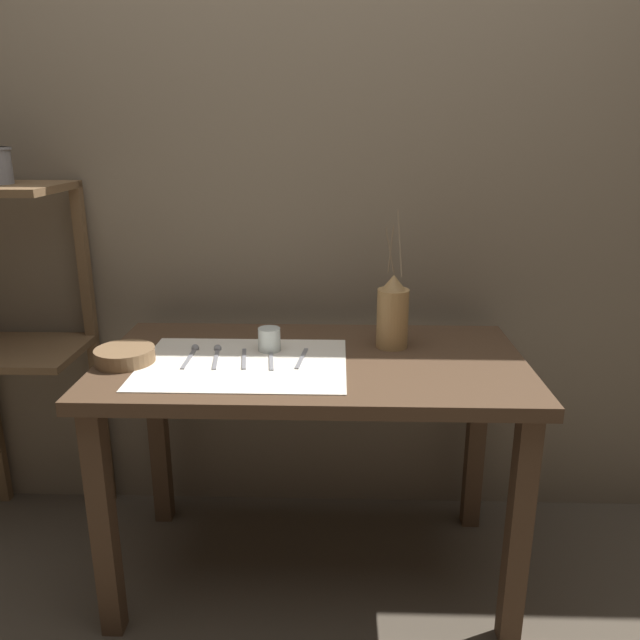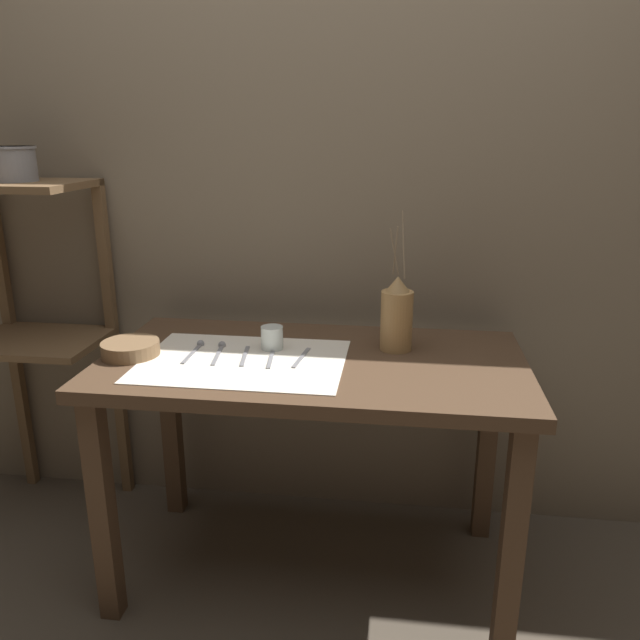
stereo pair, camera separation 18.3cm
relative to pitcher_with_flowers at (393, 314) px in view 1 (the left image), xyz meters
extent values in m
plane|color=brown|center=(-0.25, -0.11, -0.87)|extent=(12.00, 12.00, 0.00)
cube|color=#7A6B56|center=(-0.25, 0.34, 0.33)|extent=(7.00, 0.06, 2.40)
cube|color=#4C3523|center=(-0.25, -0.11, -0.13)|extent=(1.27, 0.68, 0.04)
cube|color=#4C3523|center=(-0.82, -0.39, -0.51)|extent=(0.06, 0.06, 0.72)
cube|color=#4C3523|center=(0.33, -0.39, -0.51)|extent=(0.06, 0.06, 0.72)
cube|color=#4C3523|center=(-0.82, 0.17, -0.51)|extent=(0.06, 0.06, 0.72)
cube|color=#4C3523|center=(0.33, 0.17, -0.51)|extent=(0.06, 0.06, 0.72)
cube|color=brown|center=(-1.28, 0.11, -0.18)|extent=(0.45, 0.36, 0.02)
cube|color=brown|center=(-1.07, 0.27, -0.24)|extent=(0.04, 0.04, 1.25)
cube|color=silver|center=(-0.45, -0.17, -0.11)|extent=(0.60, 0.44, 0.00)
cylinder|color=#A87F4C|center=(0.00, 0.00, -0.02)|extent=(0.10, 0.10, 0.19)
cone|color=#A87F4C|center=(0.00, 0.00, 0.10)|extent=(0.07, 0.07, 0.05)
cylinder|color=#847056|center=(-0.01, 0.01, 0.20)|extent=(0.03, 0.02, 0.14)
cylinder|color=#847056|center=(-0.01, 0.01, 0.20)|extent=(0.01, 0.03, 0.15)
cylinder|color=#847056|center=(0.01, -0.02, 0.22)|extent=(0.02, 0.04, 0.20)
cylinder|color=brown|center=(-0.79, -0.17, -0.09)|extent=(0.17, 0.17, 0.05)
cylinder|color=silver|center=(-0.38, -0.05, -0.07)|extent=(0.07, 0.07, 0.07)
cube|color=gray|center=(-0.61, -0.14, -0.10)|extent=(0.01, 0.17, 0.00)
sphere|color=gray|center=(-0.61, -0.05, -0.10)|extent=(0.02, 0.02, 0.02)
cube|color=gray|center=(-0.53, -0.14, -0.10)|extent=(0.03, 0.17, 0.00)
sphere|color=gray|center=(-0.54, -0.05, -0.10)|extent=(0.02, 0.02, 0.02)
cube|color=gray|center=(-0.45, -0.14, -0.10)|extent=(0.03, 0.17, 0.00)
cube|color=gray|center=(-0.37, -0.14, -0.10)|extent=(0.03, 0.17, 0.00)
cube|color=gray|center=(-0.28, -0.13, -0.10)|extent=(0.03, 0.17, 0.00)
camera|label=1|loc=(-0.17, -1.86, 0.55)|focal=35.00mm
camera|label=2|loc=(0.01, -1.85, 0.55)|focal=35.00mm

